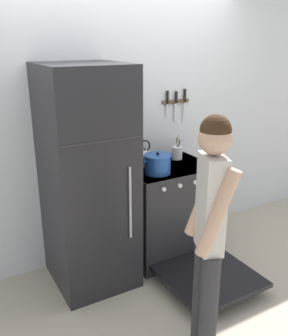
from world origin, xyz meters
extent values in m
plane|color=#B2A893|center=(0.00, 0.00, 0.00)|extent=(14.00, 14.00, 0.00)
cube|color=silver|center=(0.00, 0.03, 1.27)|extent=(10.00, 0.06, 2.55)
cube|color=black|center=(-0.51, -0.36, 0.94)|extent=(0.66, 0.71, 1.87)
cube|color=#2D2D2D|center=(-0.51, -0.71, 1.35)|extent=(0.64, 0.01, 0.01)
cylinder|color=#B2B5BA|center=(-0.30, -0.73, 0.82)|extent=(0.02, 0.02, 0.60)
cube|color=#232326|center=(0.30, -0.32, 0.46)|extent=(0.82, 0.64, 0.91)
cube|color=black|center=(0.30, -0.32, 0.90)|extent=(0.80, 0.63, 0.02)
cube|color=black|center=(0.30, -0.61, 0.45)|extent=(0.72, 0.05, 0.69)
cylinder|color=black|center=(0.12, -0.45, 0.91)|extent=(0.20, 0.20, 0.01)
cylinder|color=black|center=(0.48, -0.45, 0.91)|extent=(0.20, 0.20, 0.01)
cylinder|color=black|center=(0.12, -0.19, 0.91)|extent=(0.20, 0.20, 0.01)
cylinder|color=black|center=(0.48, -0.19, 0.91)|extent=(0.20, 0.20, 0.01)
cylinder|color=silver|center=(0.05, -0.65, 0.84)|extent=(0.04, 0.02, 0.04)
cylinder|color=silver|center=(0.22, -0.65, 0.84)|extent=(0.04, 0.02, 0.04)
cylinder|color=silver|center=(0.38, -0.65, 0.84)|extent=(0.04, 0.02, 0.04)
cylinder|color=silver|center=(0.55, -0.65, 0.84)|extent=(0.04, 0.02, 0.04)
cube|color=black|center=(0.30, -1.01, 0.12)|extent=(0.76, 0.73, 0.04)
cube|color=#99999E|center=(0.30, -0.40, 0.41)|extent=(0.68, 0.35, 0.01)
cylinder|color=#1E4C9E|center=(0.12, -0.45, 0.99)|extent=(0.23, 0.23, 0.15)
cylinder|color=#1E4C9E|center=(0.12, -0.45, 1.07)|extent=(0.24, 0.24, 0.02)
sphere|color=black|center=(0.12, -0.45, 1.10)|extent=(0.03, 0.03, 0.03)
cylinder|color=#1E4C9E|center=(-0.01, -0.45, 1.04)|extent=(0.03, 0.02, 0.02)
cylinder|color=#1E4C9E|center=(0.24, -0.45, 1.04)|extent=(0.03, 0.02, 0.02)
cylinder|color=silver|center=(0.13, -0.19, 0.97)|extent=(0.16, 0.16, 0.12)
cone|color=silver|center=(0.13, -0.19, 1.05)|extent=(0.15, 0.15, 0.03)
sphere|color=black|center=(0.13, -0.19, 1.07)|extent=(0.02, 0.02, 0.02)
cone|color=silver|center=(0.20, -0.19, 0.98)|extent=(0.09, 0.03, 0.08)
torus|color=black|center=(0.13, -0.19, 1.10)|extent=(0.12, 0.01, 0.12)
cylinder|color=silver|center=(0.50, -0.19, 0.97)|extent=(0.10, 0.10, 0.12)
cylinder|color=#9E7547|center=(0.51, -0.18, 1.03)|extent=(0.03, 0.02, 0.19)
cylinder|color=#232326|center=(0.51, -0.19, 1.02)|extent=(0.04, 0.02, 0.17)
cylinder|color=#B2B5BA|center=(0.50, -0.18, 1.05)|extent=(0.04, 0.04, 0.22)
cylinder|color=#2D2D30|center=(-0.21, -1.62, 0.40)|extent=(0.12, 0.12, 0.81)
cylinder|color=#2D2D30|center=(-0.16, -1.47, 0.40)|extent=(0.12, 0.12, 0.81)
cube|color=beige|center=(-0.19, -1.54, 1.11)|extent=(0.20, 0.26, 0.61)
cylinder|color=tan|center=(-0.23, -1.66, 1.11)|extent=(0.26, 0.16, 0.54)
cylinder|color=tan|center=(-0.14, -1.42, 1.11)|extent=(0.26, 0.16, 0.54)
sphere|color=tan|center=(-0.19, -1.54, 1.52)|extent=(0.20, 0.20, 0.20)
sphere|color=#382314|center=(-0.19, -1.54, 1.56)|extent=(0.18, 0.18, 0.18)
cube|color=brown|center=(0.59, -0.01, 1.45)|extent=(0.31, 0.02, 0.03)
cube|color=silver|center=(0.48, -0.02, 1.38)|extent=(0.02, 0.00, 0.14)
cube|color=black|center=(0.48, -0.02, 1.51)|extent=(0.02, 0.02, 0.11)
cube|color=silver|center=(0.59, -0.02, 1.36)|extent=(0.03, 0.00, 0.19)
cube|color=black|center=(0.59, -0.02, 1.50)|extent=(0.02, 0.02, 0.10)
cube|color=silver|center=(0.69, -0.02, 1.35)|extent=(0.02, 0.00, 0.21)
cube|color=black|center=(0.69, -0.02, 1.51)|extent=(0.02, 0.02, 0.12)
camera|label=1|loc=(-1.53, -3.11, 2.03)|focal=40.00mm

